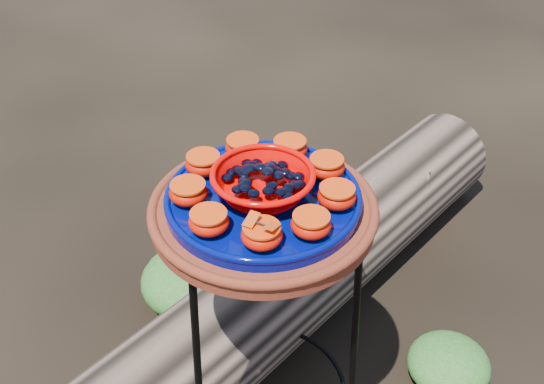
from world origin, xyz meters
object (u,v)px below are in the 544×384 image
object	(u,v)px
terracotta_saucer	(263,212)
driftwood_log	(313,264)
red_bowl	(263,184)
plant_stand	(264,336)
cobalt_plate	(263,200)

from	to	relation	value
terracotta_saucer	driftwood_log	distance (m)	0.74
red_bowl	driftwood_log	bearing A→B (deg)	54.47
terracotta_saucer	red_bowl	bearing A→B (deg)	0.00
driftwood_log	terracotta_saucer	bearing A→B (deg)	-125.53
driftwood_log	plant_stand	bearing A→B (deg)	-125.53
terracotta_saucer	red_bowl	distance (m)	0.07
terracotta_saucer	red_bowl	size ratio (longest dim) A/B	2.33
plant_stand	driftwood_log	size ratio (longest dim) A/B	0.43
red_bowl	driftwood_log	xyz separation A→B (m)	(0.28, 0.39, -0.64)
red_bowl	driftwood_log	size ratio (longest dim) A/B	0.12
cobalt_plate	red_bowl	xyz separation A→B (m)	(0.00, 0.00, 0.04)
driftwood_log	cobalt_plate	bearing A→B (deg)	-125.53
plant_stand	driftwood_log	world-z (taller)	plant_stand
plant_stand	terracotta_saucer	size ratio (longest dim) A/B	1.57
red_bowl	plant_stand	bearing A→B (deg)	0.00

